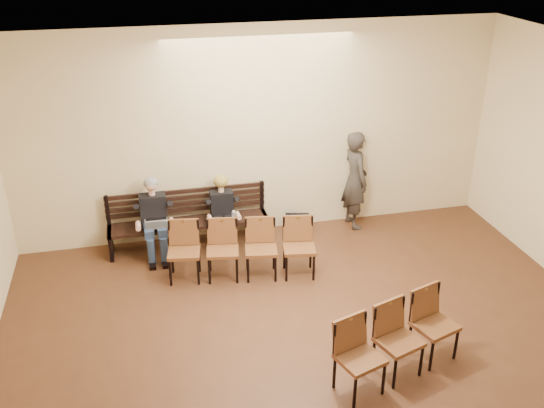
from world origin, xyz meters
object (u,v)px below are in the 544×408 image
Objects in this scene: water_bottle at (234,223)px; chair_row_back at (399,342)px; bench at (190,234)px; laptop at (157,225)px; passerby at (355,173)px; seated_man at (154,219)px; seated_woman at (223,217)px; bag at (297,224)px; chair_row_front at (242,250)px.

water_bottle is 3.51m from chair_row_back.
laptop reaches higher than bench.
passerby is 3.87m from chair_row_back.
laptop reaches higher than water_bottle.
seated_man is 5.87× the size of water_bottle.
bag is at bearing 8.00° from seated_woman.
seated_woman is at bearing 0.00° from seated_man.
passerby is at bearing 3.68° from seated_man.
bag is 0.19× the size of chair_row_front.
bench is at bearing -178.03° from bag.
laptop is at bearing 90.07° from passerby.
seated_man reaches higher than chair_row_back.
bench is 0.69m from seated_man.
passerby is at bearing 59.25° from chair_row_back.
chair_row_back is (1.50, -3.53, -0.08)m from seated_woman.
seated_man reaches higher than seated_woman.
seated_woman is (0.54, -0.12, 0.31)m from bench.
seated_woman is at bearing 89.25° from passerby.
bench is at bearing 147.97° from water_bottle.
seated_man is 3.04× the size of bag.
laptop is at bearing -152.72° from bench.
water_bottle is (0.67, -0.42, 0.33)m from bench.
laptop is at bearing -172.01° from bag.
seated_woman is at bearing 11.11° from laptop.
seated_woman is 0.49× the size of chair_row_front.
chair_row_back is (1.38, -3.23, -0.10)m from water_bottle.
chair_row_front is 2.89m from chair_row_back.
seated_woman is 3.00× the size of laptop.
laptop is (-0.52, -0.27, 0.35)m from bench.
laptop is at bearing -80.56° from seated_man.
bench is 0.86m from water_bottle.
passerby reaches higher than water_bottle.
seated_man is at bearing 87.54° from passerby.
passerby reaches higher than chair_row_front.
bench is 7.29× the size of laptop.
bench is 6.37× the size of bag.
chair_row_front is at bearing -83.13° from seated_woman.
seated_man is at bearing 108.00° from chair_row_back.
passerby is at bearing 5.40° from seated_woman.
bench is 1.19× the size of chair_row_front.
laptop reaches higher than bag.
seated_woman reaches higher than laptop.
chair_row_front is (1.19, -0.85, -0.13)m from laptop.
bag is at bearing 85.90° from passerby.
passerby is (3.39, 0.37, 0.41)m from laptop.
laptop is (0.02, -0.15, -0.04)m from seated_man.
seated_woman is at bearing 94.74° from chair_row_back.
laptop is 0.18× the size of passerby.
bench is 1.85m from bag.
bench is 0.64m from seated_woman.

